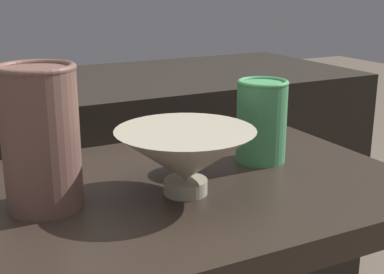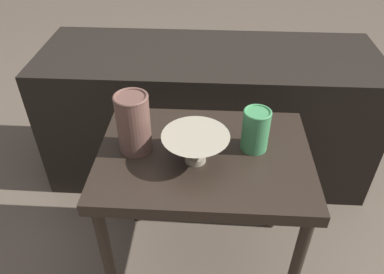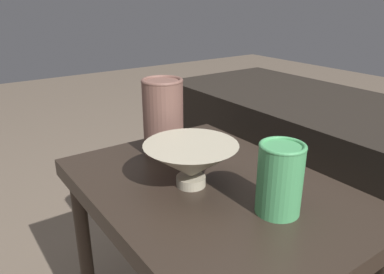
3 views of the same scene
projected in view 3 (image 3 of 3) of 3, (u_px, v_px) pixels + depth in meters
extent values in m
cube|color=#2D231C|center=(212.00, 194.00, 0.79)|extent=(0.64, 0.46, 0.04)
cylinder|color=#2D231C|center=(86.00, 262.00, 1.00)|extent=(0.04, 0.04, 0.51)
cylinder|color=#2D231C|center=(204.00, 215.00, 1.21)|extent=(0.04, 0.04, 0.51)
cube|color=black|center=(355.00, 205.00, 1.18)|extent=(1.43, 0.50, 0.61)
cylinder|color=#B2A88E|center=(191.00, 181.00, 0.78)|extent=(0.06, 0.06, 0.02)
cone|color=#B2A88E|center=(191.00, 161.00, 0.76)|extent=(0.19, 0.19, 0.07)
cylinder|color=brown|center=(163.00, 118.00, 0.91)|extent=(0.10, 0.10, 0.18)
torus|color=brown|center=(162.00, 81.00, 0.88)|extent=(0.10, 0.10, 0.01)
cylinder|color=#47995B|center=(280.00, 180.00, 0.66)|extent=(0.08, 0.08, 0.13)
torus|color=#47995B|center=(283.00, 146.00, 0.64)|extent=(0.08, 0.08, 0.01)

